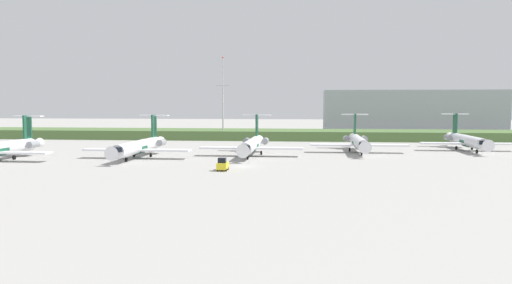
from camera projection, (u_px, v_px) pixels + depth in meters
The scene contains 10 objects.
ground_plane at pixel (260, 151), 123.68m from camera, with size 500.00×500.00×0.00m, color #9E9B96.
grass_berm at pixel (273, 135), 165.47m from camera, with size 320.00×20.00×2.97m, color #4C6B38.
regional_jet_nearest at pixel (0, 148), 103.41m from camera, with size 22.81×31.00×9.00m.
regional_jet_second at pixel (139, 146), 108.57m from camera, with size 22.81×31.00×9.00m.
regional_jet_third at pixel (252, 144), 113.24m from camera, with size 22.81×31.00×9.00m.
regional_jet_fourth at pixel (358, 142), 121.06m from camera, with size 22.81×31.00×9.00m.
regional_jet_fifth at pixel (467, 140), 125.73m from camera, with size 22.81×31.00×9.00m.
antenna_mast at pixel (223, 105), 164.86m from camera, with size 4.40×0.50×26.64m.
distant_hangar at pixel (410, 113), 186.39m from camera, with size 63.01×21.16×16.35m, color #9EA3AD.
baggage_tug at pixel (223, 165), 87.93m from camera, with size 1.72×3.20×2.30m.
Camera 1 is at (11.99, -92.57, 11.67)m, focal length 35.62 mm.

